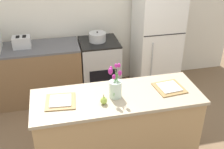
# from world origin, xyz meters

# --- Properties ---
(back_wall) EXTENTS (5.20, 0.08, 2.70)m
(back_wall) POSITION_xyz_m (0.00, 2.00, 1.35)
(back_wall) COLOR silver
(back_wall) RESTS_ON ground_plane
(kitchen_island) EXTENTS (1.80, 0.66, 0.93)m
(kitchen_island) POSITION_xyz_m (0.00, 0.00, 0.47)
(kitchen_island) COLOR tan
(kitchen_island) RESTS_ON ground_plane
(back_counter) EXTENTS (1.68, 0.60, 0.90)m
(back_counter) POSITION_xyz_m (-1.06, 1.60, 0.45)
(back_counter) COLOR brown
(back_counter) RESTS_ON ground_plane
(stove_range) EXTENTS (0.60, 0.61, 0.90)m
(stove_range) POSITION_xyz_m (0.10, 1.60, 0.45)
(stove_range) COLOR #B2B5B7
(stove_range) RESTS_ON ground_plane
(refrigerator) EXTENTS (0.68, 0.67, 1.69)m
(refrigerator) POSITION_xyz_m (1.05, 1.60, 0.85)
(refrigerator) COLOR white
(refrigerator) RESTS_ON ground_plane
(flower_vase) EXTENTS (0.14, 0.18, 0.39)m
(flower_vase) POSITION_xyz_m (-0.02, -0.01, 1.06)
(flower_vase) COLOR silver
(flower_vase) RESTS_ON kitchen_island
(pear_figurine) EXTENTS (0.07, 0.07, 0.11)m
(pear_figurine) POSITION_xyz_m (-0.17, -0.12, 0.98)
(pear_figurine) COLOR #9EBC47
(pear_figurine) RESTS_ON kitchen_island
(plate_setting_left) EXTENTS (0.33, 0.33, 0.02)m
(plate_setting_left) POSITION_xyz_m (-0.59, 0.01, 0.95)
(plate_setting_left) COLOR olive
(plate_setting_left) RESTS_ON kitchen_island
(plate_setting_right) EXTENTS (0.33, 0.33, 0.02)m
(plate_setting_right) POSITION_xyz_m (0.59, 0.01, 0.95)
(plate_setting_right) COLOR olive
(plate_setting_right) RESTS_ON kitchen_island
(toaster) EXTENTS (0.28, 0.18, 0.17)m
(toaster) POSITION_xyz_m (-1.05, 1.62, 0.99)
(toaster) COLOR #B7BABC
(toaster) RESTS_ON back_counter
(cooking_pot) EXTENTS (0.27, 0.27, 0.16)m
(cooking_pot) POSITION_xyz_m (0.08, 1.62, 0.97)
(cooking_pot) COLOR #B2B5B7
(cooking_pot) RESTS_ON stove_range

